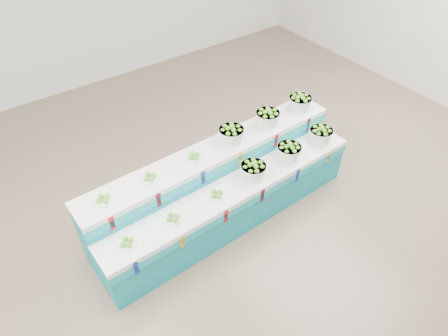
% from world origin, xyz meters
% --- Properties ---
extents(ground, '(10.00, 10.00, 0.00)m').
position_xyz_m(ground, '(0.00, 0.00, 0.00)').
color(ground, '#77614C').
rests_on(ground, ground).
extents(display_stand, '(3.81, 1.07, 1.02)m').
position_xyz_m(display_stand, '(-0.10, 0.40, 0.51)').
color(display_stand, teal).
rests_on(display_stand, ground).
extents(plate_lower_left, '(0.22, 0.22, 0.09)m').
position_xyz_m(plate_lower_left, '(-1.62, 0.13, 0.76)').
color(plate_lower_left, white).
rests_on(plate_lower_left, display_stand).
extents(plate_lower_mid, '(0.22, 0.22, 0.09)m').
position_xyz_m(plate_lower_mid, '(-1.02, 0.14, 0.76)').
color(plate_lower_mid, white).
rests_on(plate_lower_mid, display_stand).
extents(plate_lower_right, '(0.22, 0.22, 0.09)m').
position_xyz_m(plate_lower_right, '(-0.39, 0.16, 0.76)').
color(plate_lower_right, white).
rests_on(plate_lower_right, display_stand).
extents(basket_lower_left, '(0.35, 0.35, 0.24)m').
position_xyz_m(basket_lower_left, '(0.20, 0.18, 0.84)').
color(basket_lower_left, silver).
rests_on(basket_lower_left, display_stand).
extents(basket_lower_mid, '(0.35, 0.35, 0.24)m').
position_xyz_m(basket_lower_mid, '(0.84, 0.19, 0.84)').
color(basket_lower_mid, silver).
rests_on(basket_lower_mid, display_stand).
extents(basket_lower_right, '(0.35, 0.35, 0.24)m').
position_xyz_m(basket_lower_right, '(1.47, 0.21, 0.84)').
color(basket_lower_right, silver).
rests_on(basket_lower_right, display_stand).
extents(plate_upper_left, '(0.22, 0.22, 0.09)m').
position_xyz_m(plate_upper_left, '(-1.63, 0.60, 1.06)').
color(plate_upper_left, white).
rests_on(plate_upper_left, display_stand).
extents(plate_upper_mid, '(0.22, 0.22, 0.09)m').
position_xyz_m(plate_upper_mid, '(-1.04, 0.61, 1.06)').
color(plate_upper_mid, white).
rests_on(plate_upper_mid, display_stand).
extents(plate_upper_right, '(0.22, 0.22, 0.09)m').
position_xyz_m(plate_upper_right, '(-0.40, 0.63, 1.06)').
color(plate_upper_right, white).
rests_on(plate_upper_right, display_stand).
extents(basket_upper_left, '(0.35, 0.35, 0.24)m').
position_xyz_m(basket_upper_left, '(0.19, 0.64, 1.14)').
color(basket_upper_left, silver).
rests_on(basket_upper_left, display_stand).
extents(basket_upper_mid, '(0.35, 0.35, 0.24)m').
position_xyz_m(basket_upper_mid, '(0.83, 0.66, 1.14)').
color(basket_upper_mid, silver).
rests_on(basket_upper_mid, display_stand).
extents(basket_upper_right, '(0.35, 0.35, 0.24)m').
position_xyz_m(basket_upper_right, '(1.46, 0.68, 1.14)').
color(basket_upper_right, silver).
rests_on(basket_upper_right, display_stand).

